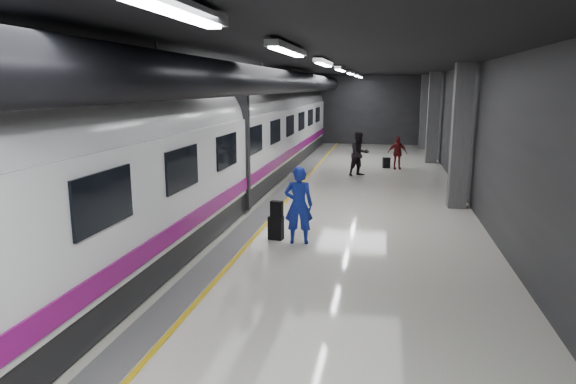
{
  "coord_description": "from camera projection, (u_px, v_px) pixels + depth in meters",
  "views": [
    {
      "loc": [
        2.26,
        -14.72,
        3.78
      ],
      "look_at": [
        -0.06,
        -2.55,
        1.23
      ],
      "focal_mm": 32.0,
      "sensor_mm": 36.0,
      "label": 1
    }
  ],
  "objects": [
    {
      "name": "ground",
      "position": [
        306.0,
        216.0,
        15.33
      ],
      "size": [
        40.0,
        40.0,
        0.0
      ],
      "primitive_type": "plane",
      "color": "silver",
      "rests_on": "ground"
    },
    {
      "name": "traveler_far_b",
      "position": [
        397.0,
        153.0,
        23.84
      ],
      "size": [
        0.94,
        0.51,
        1.52
      ],
      "primitive_type": "imported",
      "rotation": [
        0.0,
        0.0,
        0.17
      ],
      "color": "maroon",
      "rests_on": "ground"
    },
    {
      "name": "shoulder_bag",
      "position": [
        277.0,
        209.0,
        12.76
      ],
      "size": [
        0.32,
        0.2,
        0.41
      ],
      "primitive_type": "cube",
      "rotation": [
        0.0,
        0.0,
        -0.12
      ],
      "color": "black",
      "rests_on": "suitcase_main"
    },
    {
      "name": "suitcase_far",
      "position": [
        386.0,
        163.0,
        24.27
      ],
      "size": [
        0.38,
        0.29,
        0.5
      ],
      "primitive_type": "cube",
      "rotation": [
        0.0,
        0.0,
        0.21
      ],
      "color": "black",
      "rests_on": "ground"
    },
    {
      "name": "traveler_main",
      "position": [
        299.0,
        205.0,
        12.46
      ],
      "size": [
        0.75,
        0.54,
        1.91
      ],
      "primitive_type": "imported",
      "rotation": [
        0.0,
        0.0,
        3.26
      ],
      "color": "#1938C1",
      "rests_on": "ground"
    },
    {
      "name": "traveler_far_a",
      "position": [
        359.0,
        154.0,
        21.99
      ],
      "size": [
        1.17,
        1.14,
        1.9
      ],
      "primitive_type": "imported",
      "rotation": [
        0.0,
        0.0,
        0.68
      ],
      "color": "black",
      "rests_on": "ground"
    },
    {
      "name": "suitcase_main",
      "position": [
        276.0,
        228.0,
        12.89
      ],
      "size": [
        0.39,
        0.28,
        0.59
      ],
      "primitive_type": "cube",
      "rotation": [
        0.0,
        0.0,
        -0.16
      ],
      "color": "black",
      "rests_on": "ground"
    },
    {
      "name": "train",
      "position": [
        200.0,
        144.0,
        15.51
      ],
      "size": [
        3.05,
        38.0,
        4.05
      ],
      "color": "black",
      "rests_on": "ground"
    },
    {
      "name": "platform_hall",
      "position": [
        302.0,
        95.0,
        15.59
      ],
      "size": [
        10.02,
        40.02,
        4.51
      ],
      "color": "black",
      "rests_on": "ground"
    }
  ]
}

